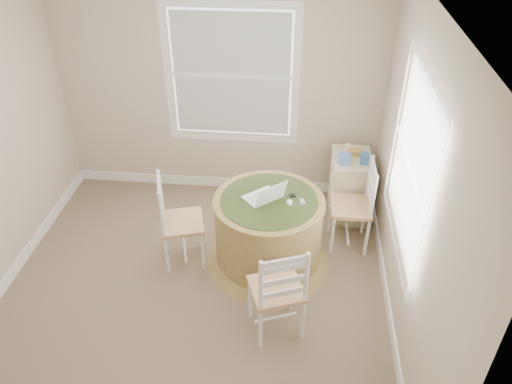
# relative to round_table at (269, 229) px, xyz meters

# --- Properties ---
(room) EXTENTS (3.64, 3.64, 2.64)m
(room) POSITION_rel_round_table_xyz_m (-0.49, -0.35, 0.89)
(room) COLOR #78654C
(room) RESTS_ON ground
(round_table) EXTENTS (1.23, 1.23, 0.76)m
(round_table) POSITION_rel_round_table_xyz_m (0.00, 0.00, 0.00)
(round_table) COLOR #A58949
(round_table) RESTS_ON ground
(chair_left) EXTENTS (0.50, 0.51, 0.95)m
(chair_left) POSITION_rel_round_table_xyz_m (-0.84, -0.06, 0.06)
(chair_left) COLOR white
(chair_left) RESTS_ON ground
(chair_near) EXTENTS (0.53, 0.52, 0.95)m
(chair_near) POSITION_rel_round_table_xyz_m (0.13, -0.85, 0.06)
(chair_near) COLOR white
(chair_near) RESTS_ON ground
(chair_right) EXTENTS (0.40, 0.42, 0.95)m
(chair_right) POSITION_rel_round_table_xyz_m (0.81, 0.36, 0.06)
(chair_right) COLOR white
(chair_right) RESTS_ON ground
(laptop) EXTENTS (0.44, 0.43, 0.23)m
(laptop) POSITION_rel_round_table_xyz_m (-0.04, 0.01, 0.37)
(laptop) COLOR white
(laptop) RESTS_ON round_table
(mouse) EXTENTS (0.08, 0.11, 0.03)m
(mouse) POSITION_rel_round_table_xyz_m (0.19, -0.03, 0.35)
(mouse) COLOR white
(mouse) RESTS_ON round_table
(phone) EXTENTS (0.07, 0.10, 0.02)m
(phone) POSITION_rel_round_table_xyz_m (0.31, 0.00, 0.34)
(phone) COLOR #B7BABF
(phone) RESTS_ON round_table
(keys) EXTENTS (0.07, 0.06, 0.02)m
(keys) POSITION_rel_round_table_xyz_m (0.21, 0.08, 0.35)
(keys) COLOR black
(keys) RESTS_ON round_table
(corner_chest) EXTENTS (0.43, 0.57, 0.74)m
(corner_chest) POSITION_rel_round_table_xyz_m (0.82, 0.88, -0.04)
(corner_chest) COLOR beige
(corner_chest) RESTS_ON ground
(tissue_box) EXTENTS (0.12, 0.12, 0.10)m
(tissue_box) POSITION_rel_round_table_xyz_m (0.73, 0.76, 0.38)
(tissue_box) COLOR #5884C9
(tissue_box) RESTS_ON corner_chest
(box_yellow) EXTENTS (0.15, 0.11, 0.06)m
(box_yellow) POSITION_rel_round_table_xyz_m (0.84, 0.94, 0.36)
(box_yellow) COLOR #BF8D43
(box_yellow) RESTS_ON corner_chest
(box_blue) EXTENTS (0.08, 0.08, 0.12)m
(box_blue) POSITION_rel_round_table_xyz_m (0.93, 0.78, 0.39)
(box_blue) COLOR #3768A5
(box_blue) RESTS_ON corner_chest
(cup_cream) EXTENTS (0.07, 0.07, 0.09)m
(cup_cream) POSITION_rel_round_table_xyz_m (0.78, 0.99, 0.37)
(cup_cream) COLOR beige
(cup_cream) RESTS_ON corner_chest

